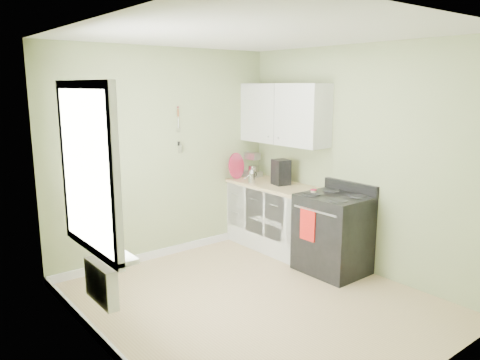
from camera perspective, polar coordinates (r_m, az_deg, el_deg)
floor at (r=5.07m, az=1.84°, el=-14.71°), size 3.20×3.60×0.02m
ceiling at (r=4.57m, az=2.07°, el=17.53°), size 3.20×3.60×0.02m
wall_back at (r=6.10m, az=-9.19°, el=3.08°), size 3.20×0.02×2.70m
wall_left at (r=3.81m, az=-16.80°, el=-2.35°), size 0.02×3.60×2.70m
wall_right at (r=5.80m, az=14.15°, el=2.43°), size 0.02×3.60×2.70m
base_cabinets at (r=6.42m, az=4.92°, el=-4.76°), size 0.60×1.60×0.87m
countertop at (r=6.30m, az=4.92°, el=-0.81°), size 0.64×1.60×0.04m
upper_cabinets at (r=6.33m, az=5.34°, el=8.03°), size 0.35×1.40×0.80m
window at (r=4.05m, az=-18.20°, el=1.27°), size 0.06×1.14×1.44m
window_sill at (r=4.24m, az=-16.71°, el=-7.55°), size 0.18×1.14×0.04m
radiator at (r=4.31m, az=-16.57°, el=-11.96°), size 0.12×0.50×0.35m
wall_utensils at (r=6.15m, az=-7.49°, el=5.21°), size 0.02×0.14×0.58m
stove at (r=5.77m, az=11.30°, el=-6.36°), size 0.69×0.78×1.07m
stand_mixer at (r=6.87m, az=1.27°, el=1.85°), size 0.22×0.34×0.39m
kettle at (r=6.40m, az=1.43°, el=0.45°), size 0.18×0.11×0.18m
coffee_maker at (r=6.30m, az=5.00°, el=0.89°), size 0.24×0.25×0.34m
red_tray at (r=6.68m, az=-0.43°, el=1.74°), size 0.37×0.18×0.37m
jar at (r=5.73m, az=8.95°, el=-1.51°), size 0.07×0.07×0.08m
plant_a at (r=4.01m, az=-15.51°, el=-6.26°), size 0.16×0.17×0.27m
plant_b at (r=4.31m, az=-17.32°, el=-5.10°), size 0.19×0.20×0.27m
plant_c at (r=4.54m, az=-18.55°, el=-3.99°), size 0.20×0.20×0.33m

